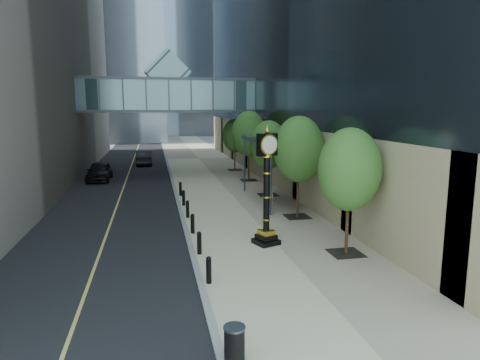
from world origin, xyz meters
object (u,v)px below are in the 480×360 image
object	(u,v)px
street_clock	(267,195)
pedestrian	(269,198)
trash_bin	(234,345)
car_far	(144,158)
car_near	(99,171)

from	to	relation	value
street_clock	pedestrian	bearing A→B (deg)	52.70
trash_bin	car_far	distance (m)	39.49
street_clock	trash_bin	xyz separation A→B (m)	(-3.21, -8.98, -1.89)
car_far	street_clock	bearing A→B (deg)	100.35
car_near	car_far	world-z (taller)	car_near
street_clock	car_far	distance (m)	31.05
street_clock	car_near	xyz separation A→B (m)	(-9.78, 20.40, -1.55)
street_clock	car_far	world-z (taller)	street_clock
car_near	pedestrian	bearing A→B (deg)	-51.42
pedestrian	street_clock	bearing A→B (deg)	67.36
car_far	trash_bin	bearing A→B (deg)	93.19
trash_bin	car_far	size ratio (longest dim) A/B	0.19
street_clock	trash_bin	bearing A→B (deg)	-130.62
pedestrian	car_near	size ratio (longest dim) A/B	0.39
street_clock	car_near	distance (m)	22.67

